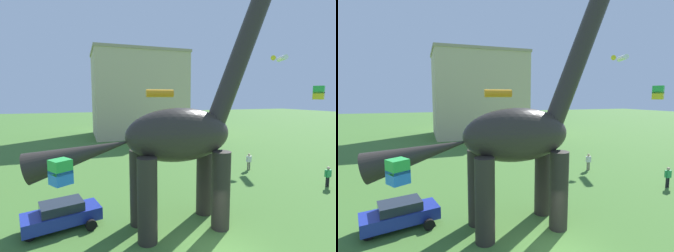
% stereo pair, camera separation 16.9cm
% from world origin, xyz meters
% --- Properties ---
extents(dinosaur_sculpture, '(14.34, 3.04, 14.99)m').
position_xyz_m(dinosaur_sculpture, '(-0.91, 3.04, 5.42)').
color(dinosaur_sculpture, '#2D2823').
rests_on(dinosaur_sculpture, ground_plane).
extents(parked_sedan_left, '(4.50, 2.72, 1.55)m').
position_xyz_m(parked_sedan_left, '(-7.28, 5.13, 0.81)').
color(parked_sedan_left, navy).
rests_on(parked_sedan_left, ground_plane).
extents(person_strolling_adult, '(0.65, 0.29, 1.74)m').
position_xyz_m(person_strolling_adult, '(13.37, 4.81, 1.05)').
color(person_strolling_adult, black).
rests_on(person_strolling_adult, ground_plane).
extents(person_photographer, '(0.65, 0.29, 1.73)m').
position_xyz_m(person_photographer, '(10.25, 11.13, 1.05)').
color(person_photographer, '#6B6056').
rests_on(person_photographer, ground_plane).
extents(kite_far_right, '(2.34, 2.40, 0.68)m').
position_xyz_m(kite_far_right, '(19.20, 17.03, 12.66)').
color(kite_far_right, white).
extents(kite_near_high, '(1.79, 1.57, 0.51)m').
position_xyz_m(kite_near_high, '(-1.23, 5.58, 7.77)').
color(kite_near_high, orange).
extents(kite_high_left, '(0.84, 0.84, 0.87)m').
position_xyz_m(kite_high_left, '(8.46, 2.16, 7.82)').
color(kite_high_left, green).
extents(kite_high_right, '(1.00, 1.00, 1.03)m').
position_xyz_m(kite_high_right, '(-6.93, 1.05, 4.47)').
color(kite_high_right, green).
extents(background_building_block, '(17.41, 12.98, 16.22)m').
position_xyz_m(background_building_block, '(4.94, 39.09, 8.12)').
color(background_building_block, '#CCB78E').
rests_on(background_building_block, ground_plane).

